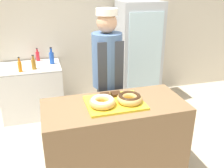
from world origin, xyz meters
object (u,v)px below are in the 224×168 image
Objects in this scene: brownie_back_left at (106,95)px; bottle_orange at (20,66)px; donut_light_glaze at (102,102)px; chest_freezer at (33,90)px; brownie_back_right at (116,94)px; donut_chocolate_glaze at (129,98)px; baker_person at (107,78)px; bottle_blue at (52,57)px; beverage_fridge at (138,54)px; serving_tray at (115,103)px; bottle_red at (38,56)px; bottle_amber at (34,64)px.

bottle_orange is (-0.93, 1.36, -0.02)m from brownie_back_left.
chest_freezer is (-0.72, 1.78, -0.55)m from donut_light_glaze.
donut_light_glaze reaches higher than brownie_back_right.
donut_light_glaze is 0.28× the size of chest_freezer.
chest_freezer is (-1.00, 1.78, -0.55)m from donut_chocolate_glaze.
brownie_back_left is 0.45m from baker_person.
chest_freezer is at bearing 129.07° from baker_person.
bottle_blue reaches higher than brownie_back_right.
bottle_orange is (-1.06, 0.93, -0.04)m from baker_person.
donut_chocolate_glaze is 0.15× the size of beverage_fridge.
beverage_fridge reaches higher than brownie_back_right.
bottle_orange is (-0.12, -0.23, 0.49)m from chest_freezer.
donut_chocolate_glaze is at bearing 0.00° from donut_light_glaze.
baker_person is at bearing 82.23° from serving_tray.
brownie_back_right is 2.01m from bottle_red.
donut_light_glaze is 0.28m from donut_chocolate_glaze.
bottle_blue is (-0.66, 1.82, -0.03)m from donut_chocolate_glaze.
donut_chocolate_glaze is at bearing -84.34° from baker_person.
beverage_fridge reaches higher than donut_chocolate_glaze.
donut_light_glaze reaches higher than chest_freezer.
brownie_back_left is (0.08, 0.19, -0.03)m from donut_light_glaze.
donut_light_glaze is at bearing -73.93° from bottle_red.
brownie_back_left is 1.00× the size of brownie_back_right.
brownie_back_right is 1.71m from bottle_orange.
beverage_fridge is (0.95, 1.73, -0.02)m from serving_tray.
serving_tray is at bearing -73.83° from bottle_blue.
donut_light_glaze is 2.00m from chest_freezer.
donut_light_glaze is at bearing -61.45° from bottle_orange.
brownie_back_right is 0.06× the size of baker_person.
brownie_back_left is at bearing -74.34° from bottle_blue.
brownie_back_right is at bearing -66.97° from bottle_red.
brownie_back_right is at bearing -92.78° from baker_person.
bottle_red is at bearing 62.82° from bottle_orange.
baker_person is at bearing 87.22° from brownie_back_right.
bottle_orange reaches higher than brownie_back_left.
brownie_back_left is 1.60m from bottle_amber.
bottle_amber is (-1.74, -0.16, 0.03)m from beverage_fridge.
bottle_orange is (-1.12, 1.55, -0.05)m from donut_chocolate_glaze.
brownie_back_right is at bearing 68.33° from serving_tray.
bottle_amber reaches higher than brownie_back_left.
brownie_back_right is 1.73m from bottle_blue.
bottle_blue is (0.35, 0.04, 0.51)m from chest_freezer.
bottle_blue is at bearing 106.17° from serving_tray.
baker_person reaches higher than serving_tray.
donut_chocolate_glaze is 2.12m from chest_freezer.
donut_chocolate_glaze is 1.87m from bottle_amber.
bottle_orange reaches higher than chest_freezer.
bottle_blue reaches higher than donut_chocolate_glaze.
donut_light_glaze is 0.28m from brownie_back_right.
chest_freezer is (-0.94, 1.16, -0.53)m from baker_person.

